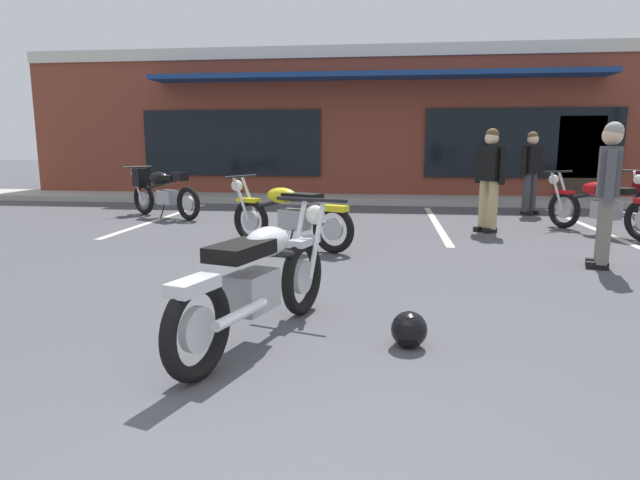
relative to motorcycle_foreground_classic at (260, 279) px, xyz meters
name	(u,v)px	position (x,y,z in m)	size (l,w,h in m)	color
ground_plane	(346,281)	(0.49, 1.83, -0.46)	(80.00, 80.00, 0.00)	#47474C
sidewalk_kerb	(371,199)	(0.49, 9.86, -0.39)	(22.00, 1.80, 0.14)	#A8A59E
brick_storefront_building	(375,127)	(0.49, 13.38, 1.47)	(18.51, 6.90, 3.87)	brown
painted_stall_lines	(364,222)	(0.49, 6.26, -0.46)	(7.97, 4.80, 0.01)	silver
motorcycle_foreground_classic	(260,279)	(0.00, 0.00, 0.00)	(0.94, 2.05, 0.98)	black
motorcycle_red_sportbike	(601,206)	(4.28, 5.33, 0.00)	(1.36, 1.86, 0.98)	black
motorcycle_black_cruiser	(289,214)	(-0.45, 3.63, 0.00)	(1.93, 1.24, 0.98)	black
motorcycle_blue_standard	(161,190)	(-3.53, 6.49, 0.07)	(1.87, 1.35, 0.98)	black
person_in_black_shirt	(608,186)	(3.40, 2.82, 0.49)	(0.36, 0.60, 1.68)	black
person_in_shorts_foreground	(531,168)	(3.78, 7.72, 0.49)	(0.52, 0.47, 1.68)	black
person_by_back_row	(490,174)	(2.54, 5.35, 0.49)	(0.45, 0.53, 1.68)	black
helmet_on_pavement	(409,329)	(1.08, 0.00, -0.33)	(0.26, 0.26, 0.26)	black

